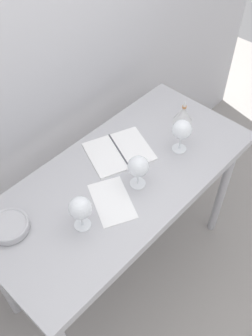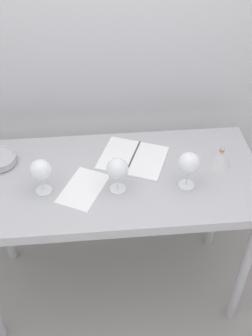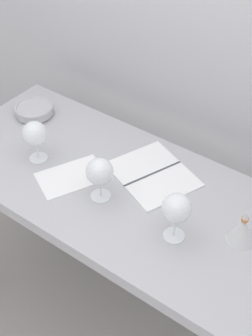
% 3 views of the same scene
% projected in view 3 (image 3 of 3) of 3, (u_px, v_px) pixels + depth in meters
% --- Properties ---
extents(ground_plane, '(6.00, 6.00, 0.00)m').
position_uv_depth(ground_plane, '(115.00, 310.00, 2.37)').
color(ground_plane, gray).
extents(back_wall, '(3.80, 0.04, 2.60)m').
position_uv_depth(back_wall, '(188.00, 32.00, 1.79)').
color(back_wall, '#BCBCC1').
rests_on(back_wall, ground_plane).
extents(steel_counter, '(1.40, 0.65, 0.90)m').
position_uv_depth(steel_counter, '(111.00, 200.00, 1.83)').
color(steel_counter, '#B0B0B5').
rests_on(steel_counter, ground_plane).
extents(wine_glass_near_right, '(0.10, 0.10, 0.18)m').
position_uv_depth(wine_glass_near_right, '(177.00, 209.00, 1.48)').
color(wine_glass_near_right, white).
rests_on(wine_glass_near_right, steel_counter).
extents(wine_glass_near_left, '(0.10, 0.10, 0.17)m').
position_uv_depth(wine_glass_near_left, '(35.00, 134.00, 1.78)').
color(wine_glass_near_left, white).
rests_on(wine_glass_near_left, steel_counter).
extents(wine_glass_near_center, '(0.10, 0.10, 0.17)m').
position_uv_depth(wine_glass_near_center, '(100.00, 173.00, 1.62)').
color(wine_glass_near_center, white).
rests_on(wine_glass_near_center, steel_counter).
extents(open_notebook, '(0.38, 0.35, 0.01)m').
position_uv_depth(open_notebook, '(153.00, 174.00, 1.78)').
color(open_notebook, white).
rests_on(open_notebook, steel_counter).
extents(tasting_sheet_upper, '(0.26, 0.29, 0.00)m').
position_uv_depth(tasting_sheet_upper, '(72.00, 176.00, 1.78)').
color(tasting_sheet_upper, white).
rests_on(tasting_sheet_upper, steel_counter).
extents(tasting_bowl, '(0.17, 0.17, 0.05)m').
position_uv_depth(tasting_bowl, '(34.00, 110.00, 2.06)').
color(tasting_bowl, beige).
rests_on(tasting_bowl, steel_counter).
extents(decanter_funnel, '(0.10, 0.10, 0.14)m').
position_uv_depth(decanter_funnel, '(242.00, 230.00, 1.52)').
color(decanter_funnel, silver).
rests_on(decanter_funnel, steel_counter).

